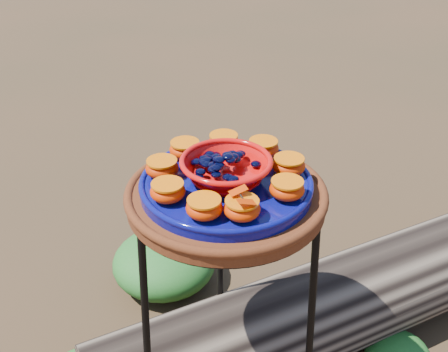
{
  "coord_description": "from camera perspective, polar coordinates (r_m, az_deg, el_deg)",
  "views": [
    {
      "loc": [
        -0.07,
        -0.96,
        1.35
      ],
      "look_at": [
        -0.0,
        0.0,
        0.77
      ],
      "focal_mm": 45.0,
      "sensor_mm": 36.0,
      "label": 1
    }
  ],
  "objects": [
    {
      "name": "plant_stand",
      "position": [
        1.38,
        0.18,
        -14.96
      ],
      "size": [
        0.44,
        0.44,
        0.7
      ],
      "primitive_type": null,
      "color": "black",
      "rests_on": "ground"
    },
    {
      "name": "terracotta_saucer",
      "position": [
        1.15,
        0.21,
        -2.17
      ],
      "size": [
        0.41,
        0.41,
        0.03
      ],
      "primitive_type": "cylinder",
      "color": "#411C0C",
      "rests_on": "plant_stand"
    },
    {
      "name": "cobalt_plate",
      "position": [
        1.13,
        0.22,
        -0.98
      ],
      "size": [
        0.35,
        0.35,
        0.02
      ],
      "primitive_type": "cylinder",
      "color": "#000456",
      "rests_on": "terracotta_saucer"
    },
    {
      "name": "red_bowl",
      "position": [
        1.12,
        0.22,
        0.58
      ],
      "size": [
        0.17,
        0.17,
        0.05
      ],
      "primitive_type": null,
      "color": "red",
      "rests_on": "cobalt_plate"
    },
    {
      "name": "glass_gems",
      "position": [
        1.1,
        0.22,
        2.19
      ],
      "size": [
        0.14,
        0.14,
        0.02
      ],
      "primitive_type": null,
      "color": "black",
      "rests_on": "red_bowl"
    },
    {
      "name": "orange_half_0",
      "position": [
        1.01,
        1.83,
        -3.36
      ],
      "size": [
        0.07,
        0.07,
        0.04
      ],
      "primitive_type": "ellipsoid",
      "color": "#B22900",
      "rests_on": "cobalt_plate"
    },
    {
      "name": "orange_half_1",
      "position": [
        1.07,
        6.41,
        -1.33
      ],
      "size": [
        0.07,
        0.07,
        0.04
      ],
      "primitive_type": "ellipsoid",
      "color": "#B22900",
      "rests_on": "cobalt_plate"
    },
    {
      "name": "orange_half_2",
      "position": [
        1.15,
        6.59,
        1.03
      ],
      "size": [
        0.07,
        0.07,
        0.04
      ],
      "primitive_type": "ellipsoid",
      "color": "#B22900",
      "rests_on": "cobalt_plate"
    },
    {
      "name": "orange_half_3",
      "position": [
        1.21,
        4.0,
        2.83
      ],
      "size": [
        0.07,
        0.07,
        0.04
      ],
      "primitive_type": "ellipsoid",
      "color": "#B22900",
      "rests_on": "cobalt_plate"
    },
    {
      "name": "orange_half_4",
      "position": [
        1.23,
        -0.03,
        3.44
      ],
      "size": [
        0.07,
        0.07,
        0.04
      ],
      "primitive_type": "ellipsoid",
      "color": "#B22900",
      "rests_on": "cobalt_plate"
    },
    {
      "name": "orange_half_5",
      "position": [
        1.21,
        -3.97,
        2.68
      ],
      "size": [
        0.07,
        0.07,
        0.04
      ],
      "primitive_type": "ellipsoid",
      "color": "#B22900",
      "rests_on": "cobalt_plate"
    },
    {
      "name": "orange_half_6",
      "position": [
        1.14,
        -6.3,
        0.79
      ],
      "size": [
        0.07,
        0.07,
        0.04
      ],
      "primitive_type": "ellipsoid",
      "color": "#B22900",
      "rests_on": "cobalt_plate"
    },
    {
      "name": "orange_half_7",
      "position": [
        1.06,
        -5.73,
        -1.58
      ],
      "size": [
        0.07,
        0.07,
        0.04
      ],
      "primitive_type": "ellipsoid",
      "color": "#B22900",
      "rests_on": "cobalt_plate"
    },
    {
      "name": "orange_half_8",
      "position": [
        1.01,
        -2.02,
        -3.26
      ],
      "size": [
        0.07,
        0.07,
        0.04
      ],
      "primitive_type": "ellipsoid",
      "color": "#B22900",
      "rests_on": "cobalt_plate"
    },
    {
      "name": "butterfly",
      "position": [
        1.0,
        1.86,
        -2.19
      ],
      "size": [
        0.08,
        0.06,
        0.01
      ],
      "primitive_type": null,
      "rotation": [
        0.0,
        0.0,
        0.27
      ],
      "color": "#BA2A00",
      "rests_on": "orange_half_0"
    },
    {
      "name": "driftwood_log",
      "position": [
        1.77,
        11.99,
        -12.42
      ],
      "size": [
        1.58,
        0.98,
        0.29
      ],
      "primitive_type": null,
      "rotation": [
        0.0,
        0.0,
        0.4
      ],
      "color": "black",
      "rests_on": "ground"
    },
    {
      "name": "foliage_back",
      "position": [
        1.98,
        -6.1,
        -8.54
      ],
      "size": [
        0.36,
        0.36,
        0.18
      ],
      "primitive_type": "ellipsoid",
      "color": "#1E561D",
      "rests_on": "ground"
    }
  ]
}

